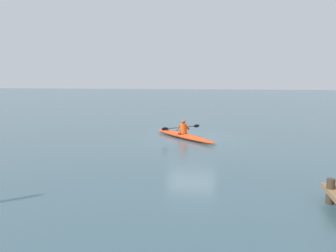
% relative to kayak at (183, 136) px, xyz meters
% --- Properties ---
extents(ground_plane, '(160.00, 160.00, 0.00)m').
position_rel_kayak_xyz_m(ground_plane, '(-0.41, -0.18, -0.13)').
color(ground_plane, '#334C56').
extents(kayak, '(3.78, 4.06, 0.26)m').
position_rel_kayak_xyz_m(kayak, '(0.00, 0.00, 0.00)').
color(kayak, red).
rests_on(kayak, ground).
extents(kayaker, '(1.83, 1.67, 0.71)m').
position_rel_kayak_xyz_m(kayaker, '(0.02, -0.02, 0.42)').
color(kayaker, '#E04C14').
rests_on(kayaker, kayak).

